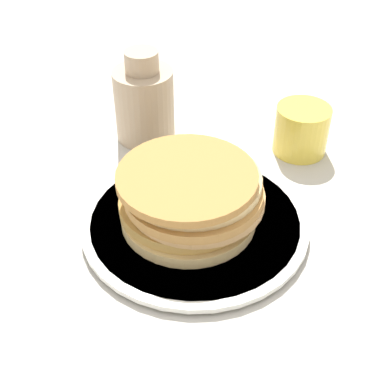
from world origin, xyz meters
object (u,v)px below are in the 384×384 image
Objects in this scene: pancake_stack at (190,196)px; juice_glass at (301,130)px; plate at (192,220)px; cream_jug at (144,102)px.

pancake_stack is 0.24m from juice_glass.
plate is 0.23m from cream_jug.
plate is at bearing 82.87° from juice_glass.
cream_jug reaches higher than plate.
juice_glass reaches higher than plate.
pancake_stack reaches higher than plate.
plate is at bearing -108.42° from pancake_stack.
cream_jug reaches higher than juice_glass.
pancake_stack reaches higher than juice_glass.
juice_glass is at bearing -97.26° from pancake_stack.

